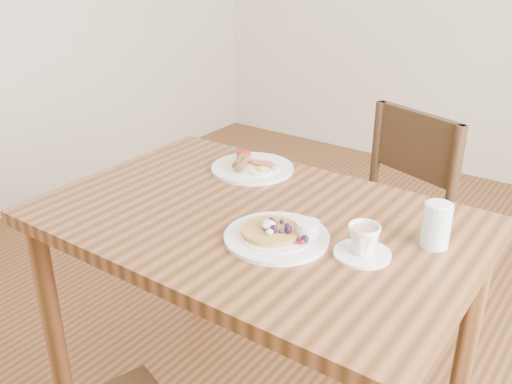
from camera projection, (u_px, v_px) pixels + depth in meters
dining_table at (256, 246)px, 1.62m from camera, size 1.20×0.80×0.75m
chair_far at (384, 219)px, 2.12m from camera, size 0.53×0.53×0.88m
pancake_plate at (279, 234)px, 1.45m from camera, size 0.27×0.27×0.06m
breakfast_plate at (251, 167)px, 1.88m from camera, size 0.27×0.27×0.04m
teacup_saucer at (363, 242)px, 1.37m from camera, size 0.14×0.14×0.08m
water_glass at (436, 225)px, 1.40m from camera, size 0.07×0.07×0.11m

